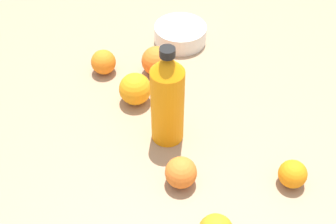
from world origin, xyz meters
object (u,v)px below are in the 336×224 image
at_px(orange_0, 103,62).
at_px(ceramic_bowl, 180,34).
at_px(orange_2, 156,61).
at_px(water_bottle, 168,98).
at_px(orange_1, 181,172).
at_px(orange_4, 293,174).
at_px(orange_5, 135,89).

bearing_deg(orange_0, ceramic_bowl, -88.00).
bearing_deg(orange_2, ceramic_bowl, -56.96).
height_order(water_bottle, ceramic_bowl, water_bottle).
distance_m(water_bottle, orange_0, 0.31).
distance_m(orange_1, ceramic_bowl, 0.52).
bearing_deg(orange_2, orange_1, 157.12).
bearing_deg(water_bottle, orange_4, 12.53).
height_order(orange_4, ceramic_bowl, orange_4).
relative_size(orange_1, ceramic_bowl, 0.45).
relative_size(orange_0, orange_4, 1.10).
relative_size(water_bottle, orange_0, 3.80).
xyz_separation_m(water_bottle, orange_5, (0.15, 0.01, -0.08)).
bearing_deg(ceramic_bowl, orange_2, 123.04).
bearing_deg(orange_0, orange_2, -123.33).
bearing_deg(orange_1, ceramic_bowl, -32.97).
distance_m(orange_0, orange_1, 0.43).
height_order(orange_1, orange_5, orange_5).
bearing_deg(orange_4, orange_1, 57.76).
relative_size(orange_4, orange_5, 0.75).
xyz_separation_m(orange_5, ceramic_bowl, (0.16, -0.24, -0.02)).
xyz_separation_m(orange_1, orange_2, (0.35, -0.15, 0.01)).
xyz_separation_m(orange_0, orange_1, (-0.43, 0.03, 0.00)).
height_order(orange_1, orange_4, orange_1).
bearing_deg(orange_0, orange_1, 176.59).
bearing_deg(ceramic_bowl, orange_5, 123.33).
bearing_deg(orange_1, orange_2, -22.88).
bearing_deg(orange_2, orange_4, -173.28).
relative_size(water_bottle, orange_1, 3.74).
bearing_deg(ceramic_bowl, orange_0, 92.00).
relative_size(orange_0, orange_2, 0.84).
distance_m(orange_0, orange_5, 0.15).
xyz_separation_m(orange_4, orange_5, (0.41, 0.16, 0.01)).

